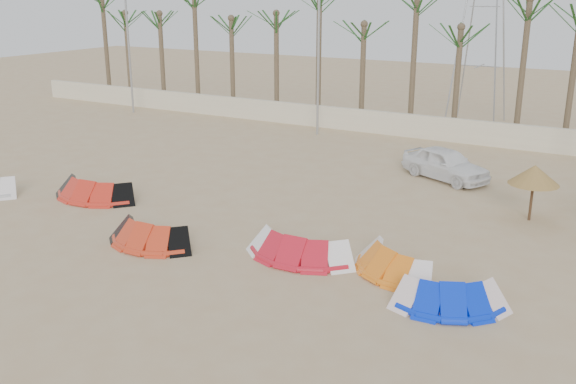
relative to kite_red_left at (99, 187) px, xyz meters
The scene contains 13 objects.
ground 9.77m from the kite_red_left, 32.45° to the right, with size 120.00×120.00×0.00m, color tan.
boundary_wall 18.68m from the kite_red_left, 63.83° to the left, with size 60.00×0.30×1.30m, color beige.
palm_line 21.19m from the kite_red_left, 64.01° to the left, with size 52.00×4.00×7.70m.
lamp_a 19.60m from the kite_red_left, 128.46° to the left, with size 1.25×0.14×11.00m.
lamp_b 15.87m from the kite_red_left, 81.25° to the left, with size 1.25×0.14×11.00m.
pylon 24.57m from the kite_red_left, 67.91° to the left, with size 3.00×3.00×14.00m, color #A5A8AD, non-canonical shape.
kite_red_left is the anchor object (origin of this frame).
kite_red_mid 5.85m from the kite_red_left, 27.46° to the right, with size 3.14×1.61×0.90m.
kite_red_right 10.01m from the kite_red_left, ahead, with size 3.50×1.61×0.90m.
kite_orange 12.83m from the kite_red_left, ahead, with size 3.45×2.60×0.90m.
kite_blue 15.06m from the kite_red_left, ahead, with size 3.38×2.47×0.90m.
parasol_left 16.53m from the kite_red_left, 20.29° to the left, with size 1.79×1.79×2.06m.
car 14.66m from the kite_red_left, 39.77° to the left, with size 1.65×4.10×1.40m, color white.
Camera 1 is at (10.38, -12.30, 7.95)m, focal length 40.00 mm.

